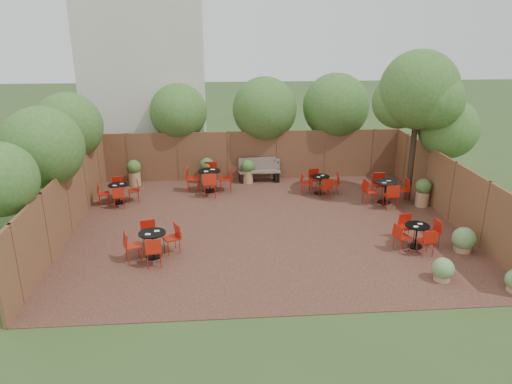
{
  "coord_description": "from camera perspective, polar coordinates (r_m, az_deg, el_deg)",
  "views": [
    {
      "loc": [
        -1.42,
        -14.07,
        6.12
      ],
      "look_at": [
        -0.26,
        0.5,
        1.0
      ],
      "focal_mm": 34.0,
      "sensor_mm": 36.0,
      "label": 1
    }
  ],
  "objects": [
    {
      "name": "courtyard_tree",
      "position": [
        17.61,
        18.58,
        10.81
      ],
      "size": [
        2.82,
        2.72,
        5.3
      ],
      "rotation": [
        0.0,
        0.0,
        -0.03
      ],
      "color": "black",
      "rests_on": "courtyard_paving"
    },
    {
      "name": "park_bench_left",
      "position": [
        19.58,
        0.2,
        2.66
      ],
      "size": [
        1.59,
        0.67,
        0.95
      ],
      "rotation": [
        0.0,
        0.0,
        0.11
      ],
      "color": "brown",
      "rests_on": "courtyard_paving"
    },
    {
      "name": "courtyard_paving",
      "position": [
        15.4,
        1.11,
        -4.07
      ],
      "size": [
        12.0,
        10.0,
        0.02
      ],
      "primitive_type": "cube",
      "color": "#3A1D17",
      "rests_on": "ground"
    },
    {
      "name": "fence_back",
      "position": [
        19.79,
        -0.29,
        4.32
      ],
      "size": [
        12.0,
        0.08,
        2.0
      ],
      "primitive_type": "cube",
      "color": "#562F20",
      "rests_on": "ground"
    },
    {
      "name": "planters",
      "position": [
        18.68,
        -1.4,
        1.99
      ],
      "size": [
        10.96,
        3.76,
        1.03
      ],
      "color": "#A47A52",
      "rests_on": "courtyard_paving"
    },
    {
      "name": "fence_left",
      "position": [
        15.66,
        -21.29,
        -1.15
      ],
      "size": [
        0.08,
        10.0,
        2.0
      ],
      "primitive_type": "cube",
      "color": "#562F20",
      "rests_on": "ground"
    },
    {
      "name": "neighbour_building",
      "position": [
        22.38,
        -12.8,
        13.41
      ],
      "size": [
        5.0,
        4.0,
        8.0
      ],
      "primitive_type": "cube",
      "color": "beige",
      "rests_on": "ground"
    },
    {
      "name": "overhang_foliage",
      "position": [
        17.99,
        -3.79,
        8.41
      ],
      "size": [
        15.42,
        10.59,
        2.75
      ],
      "color": "#35601F",
      "rests_on": "ground"
    },
    {
      "name": "ground",
      "position": [
        15.41,
        1.11,
        -4.1
      ],
      "size": [
        80.0,
        80.0,
        0.0
      ],
      "primitive_type": "plane",
      "color": "#354F23",
      "rests_on": "ground"
    },
    {
      "name": "low_shrubs",
      "position": [
        13.95,
        23.83,
        -7.01
      ],
      "size": [
        2.05,
        2.77,
        0.71
      ],
      "color": "#A47A52",
      "rests_on": "courtyard_paving"
    },
    {
      "name": "bistro_tables",
      "position": [
        16.53,
        1.06,
        -0.74
      ],
      "size": [
        11.0,
        7.02,
        0.96
      ],
      "color": "black",
      "rests_on": "courtyard_paving"
    },
    {
      "name": "fence_right",
      "position": [
        16.71,
        22.07,
        -0.0
      ],
      "size": [
        0.08,
        10.0,
        2.0
      ],
      "primitive_type": "cube",
      "color": "#562F20",
      "rests_on": "ground"
    },
    {
      "name": "park_bench_right",
      "position": [
        19.6,
        0.72,
        2.59
      ],
      "size": [
        1.46,
        0.48,
        0.9
      ],
      "rotation": [
        0.0,
        0.0,
        -0.01
      ],
      "color": "brown",
      "rests_on": "courtyard_paving"
    }
  ]
}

